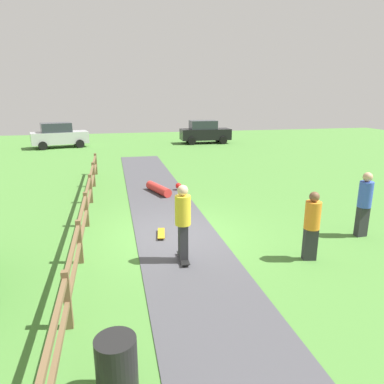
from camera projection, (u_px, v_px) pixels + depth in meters
ground_plane at (176, 234)px, 10.41m from camera, size 60.00×60.00×0.00m
asphalt_path at (176, 234)px, 10.41m from camera, size 2.40×28.00×0.02m
wooden_fence at (83, 220)px, 9.69m from camera, size 0.12×18.12×1.10m
trash_bin at (117, 368)px, 4.70m from camera, size 0.56×0.56×0.90m
skater_riding at (183, 219)px, 8.43m from camera, size 0.39×0.80×1.92m
skater_fallen at (160, 189)px, 14.74m from camera, size 1.49×1.71×0.36m
skateboard_loose at (161, 233)px, 10.25m from camera, size 0.31×0.82×0.08m
bystander_orange at (312, 223)px, 8.58m from camera, size 0.45×0.45×1.75m
bystander_blue at (365, 201)px, 10.03m from camera, size 0.40×0.40×1.89m
parked_car_silver at (59, 135)px, 27.57m from camera, size 4.49×2.74×1.92m
parked_car_black at (205, 132)px, 30.08m from camera, size 4.23×2.07×1.92m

